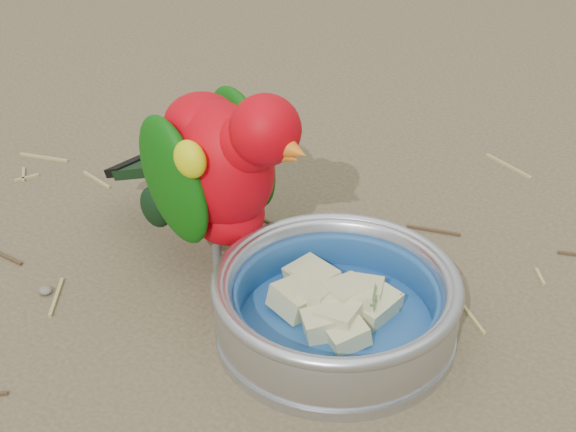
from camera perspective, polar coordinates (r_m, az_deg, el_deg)
The scene contains 6 objects.
ground at distance 0.73m, azimuth 0.54°, elevation -11.06°, with size 60.00×60.00×0.00m, color brown.
food_bowl at distance 0.77m, azimuth 3.08°, elevation -7.24°, with size 0.21×0.21×0.02m, color #B2B2BA.
bowl_wall at distance 0.75m, azimuth 3.14°, elevation -5.49°, with size 0.21×0.21×0.04m, color #B2B2BA, non-canonical shape.
fruit_wedges at distance 0.76m, azimuth 3.13°, elevation -5.90°, with size 0.13×0.13×0.03m, color beige, non-canonical shape.
lory_parrot at distance 0.81m, azimuth -4.35°, elevation 2.24°, with size 0.11×0.24×0.19m, color #C9020D, non-canonical shape.
ground_debris at distance 0.78m, azimuth 5.73°, elevation -7.26°, with size 0.90×0.80×0.01m, color tan, non-canonical shape.
Camera 1 is at (0.26, -0.46, 0.50)m, focal length 55.00 mm.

